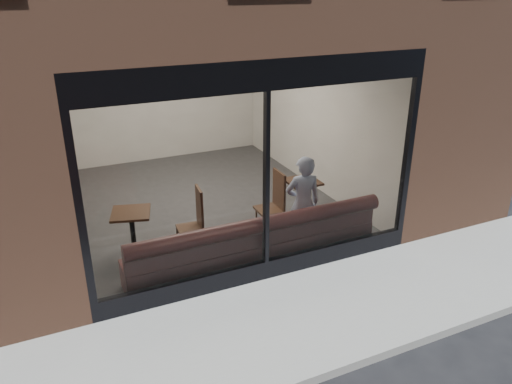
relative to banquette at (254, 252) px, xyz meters
name	(u,v)px	position (x,y,z in m)	size (l,w,h in m)	color
ground	(343,367)	(0.00, -2.45, -0.23)	(120.00, 120.00, 0.00)	black
sidewalk_near	(300,317)	(0.00, -1.45, -0.22)	(40.00, 2.00, 0.01)	gray
kerb_near	(346,366)	(0.00, -2.50, -0.17)	(40.00, 0.10, 0.12)	gray
host_building_pier_right	(296,82)	(3.75, 5.55, 1.38)	(2.50, 12.00, 3.20)	brown
host_building_backfill	(130,74)	(0.00, 8.55, 1.38)	(5.00, 6.00, 3.20)	brown
cafe_floor	(201,203)	(0.00, 2.55, -0.21)	(6.00, 6.00, 0.00)	#2D2D30
cafe_ceiling	(193,37)	(0.00, 2.55, 2.97)	(6.00, 6.00, 0.00)	white
cafe_wall_back	(157,94)	(0.00, 5.54, 1.37)	(5.00, 5.00, 0.00)	beige
cafe_wall_left	(55,142)	(-2.49, 2.55, 1.37)	(6.00, 6.00, 0.00)	beige
cafe_wall_right	(313,112)	(2.49, 2.55, 1.37)	(6.00, 6.00, 0.00)	beige
storefront_kick	(266,269)	(0.00, -0.40, -0.08)	(5.00, 0.10, 0.30)	black
storefront_header	(267,75)	(0.00, -0.40, 2.77)	(5.00, 0.10, 0.40)	black
storefront_mullion	(266,182)	(0.00, -0.40, 1.32)	(0.06, 0.10, 2.50)	black
storefront_glass	(267,182)	(0.00, -0.43, 1.33)	(4.80, 4.80, 0.00)	white
banquette	(254,252)	(0.00, 0.00, 0.00)	(4.00, 0.55, 0.45)	#351314
person	(303,203)	(0.94, 0.19, 0.57)	(0.58, 0.38, 1.59)	#A4B2D8
cafe_table_left	(131,213)	(-1.62, 1.11, 0.52)	(0.59, 0.59, 0.04)	black
cafe_table_right	(303,182)	(1.48, 1.13, 0.52)	(0.57, 0.57, 0.04)	black
cafe_chair_left	(189,228)	(-0.67, 1.16, 0.01)	(0.40, 0.40, 0.04)	black
cafe_chair_right	(269,210)	(0.89, 1.27, 0.01)	(0.46, 0.46, 0.04)	black
wall_poster	(66,170)	(-2.45, 1.35, 1.28)	(0.02, 0.52, 0.70)	white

